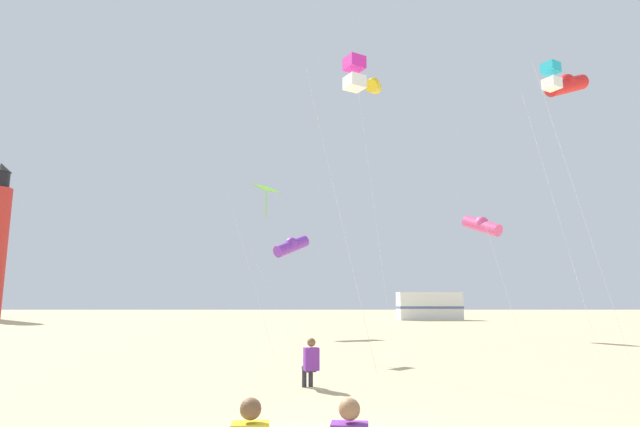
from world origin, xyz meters
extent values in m
sphere|color=brown|center=(-0.74, -1.97, 1.06)|extent=(0.20, 0.20, 0.20)
sphere|color=#9E704C|center=(0.16, -1.99, 1.06)|extent=(0.20, 0.20, 0.20)
cube|color=#722D99|center=(-0.26, 5.49, 0.68)|extent=(0.39, 0.31, 0.52)
sphere|color=brown|center=(-0.26, 5.49, 1.06)|extent=(0.20, 0.20, 0.20)
cylinder|color=#2D2D38|center=(-0.23, 5.68, 0.44)|extent=(0.22, 0.38, 0.13)
cylinder|color=#2D2D38|center=(-0.28, 5.84, 0.21)|extent=(0.11, 0.11, 0.42)
cylinder|color=#2D2D38|center=(-0.39, 5.64, 0.44)|extent=(0.22, 0.38, 0.13)
cylinder|color=#2D2D38|center=(-0.43, 5.79, 0.21)|extent=(0.11, 0.11, 0.42)
cylinder|color=silver|center=(-2.85, 22.19, 2.59)|extent=(2.61, 2.45, 5.18)
cylinder|color=purple|center=(-1.63, 23.49, 5.17)|extent=(2.22, 2.30, 1.48)
sphere|color=purple|center=(-1.63, 23.49, 5.32)|extent=(0.76, 0.76, 0.76)
cylinder|color=silver|center=(10.13, 14.69, 5.88)|extent=(1.32, 2.49, 11.77)
cylinder|color=red|center=(11.36, 15.34, 11.77)|extent=(2.53, 1.78, 1.48)
sphere|color=red|center=(11.36, 15.34, 11.92)|extent=(0.76, 0.76, 0.76)
cylinder|color=silver|center=(0.52, 8.57, 4.84)|extent=(2.07, 1.27, 9.69)
cube|color=#D826A5|center=(1.15, 9.60, 10.04)|extent=(0.82, 0.82, 0.44)
cube|color=white|center=(1.15, 9.60, 9.34)|extent=(0.82, 0.82, 0.44)
cylinder|color=silver|center=(2.88, 19.73, 6.95)|extent=(1.54, 0.39, 13.90)
cylinder|color=yellow|center=(3.06, 20.49, 13.90)|extent=(1.27, 2.59, 1.48)
sphere|color=yellow|center=(3.06, 20.49, 14.05)|extent=(0.76, 0.76, 0.76)
cylinder|color=silver|center=(-2.74, 12.86, 3.30)|extent=(2.17, 1.05, 6.61)
cube|color=#72D12D|center=(-2.23, 13.94, 6.60)|extent=(1.22, 1.22, 0.40)
cylinder|color=#72D12D|center=(-2.23, 13.94, 5.95)|extent=(0.04, 0.04, 1.10)
cylinder|color=silver|center=(9.72, 12.00, 5.66)|extent=(2.75, 0.02, 11.33)
cube|color=#1EB2D1|center=(9.72, 13.37, 11.68)|extent=(0.82, 0.82, 0.44)
cube|color=white|center=(9.72, 13.37, 10.98)|extent=(0.82, 0.82, 0.44)
cylinder|color=silver|center=(9.90, 20.98, 3.10)|extent=(2.04, 1.27, 6.20)
cylinder|color=#E54C8C|center=(9.27, 21.99, 6.20)|extent=(1.91, 2.49, 1.48)
sphere|color=#E54C8C|center=(9.27, 21.99, 6.35)|extent=(0.76, 0.76, 0.76)
cone|color=black|center=(-34.67, 47.88, 16.30)|extent=(2.20, 2.20, 1.00)
cube|color=white|center=(11.39, 46.38, 1.40)|extent=(6.50, 2.58, 2.80)
cube|color=#4C608C|center=(11.39, 46.38, 1.26)|extent=(6.54, 2.62, 0.24)
camera|label=1|loc=(-0.14, -6.94, 2.05)|focal=28.92mm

